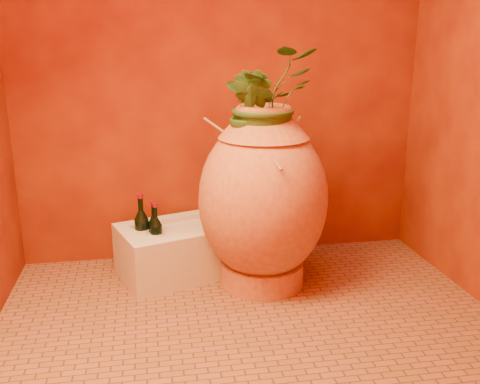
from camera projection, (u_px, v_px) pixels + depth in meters
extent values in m
plane|color=brown|center=(253.00, 328.00, 2.60)|extent=(2.50, 2.50, 0.00)
cube|color=#621105|center=(221.00, 57.00, 3.21)|extent=(2.50, 0.02, 2.50)
cylinder|color=#C87538|center=(262.00, 272.00, 3.07)|extent=(0.52, 0.52, 0.13)
ellipsoid|color=#C87538|center=(263.00, 200.00, 2.95)|extent=(0.79, 0.79, 0.89)
cone|color=#C87538|center=(264.00, 125.00, 2.83)|extent=(0.54, 0.54, 0.13)
torus|color=#C87538|center=(264.00, 110.00, 2.81)|extent=(0.33, 0.33, 0.06)
cylinder|color=olive|center=(251.00, 151.00, 2.81)|extent=(0.47, 0.27, 0.33)
cylinder|color=olive|center=(265.00, 146.00, 2.74)|extent=(0.07, 0.48, 0.16)
cylinder|color=olive|center=(286.00, 140.00, 2.79)|extent=(0.26, 0.34, 0.20)
cube|color=beige|center=(178.00, 252.00, 3.17)|extent=(0.76, 0.63, 0.27)
cube|color=beige|center=(175.00, 218.00, 3.30)|extent=(0.65, 0.29, 0.03)
cube|color=beige|center=(179.00, 239.00, 2.96)|extent=(0.65, 0.29, 0.03)
cube|color=beige|center=(127.00, 231.00, 3.08)|extent=(0.17, 0.29, 0.03)
cube|color=beige|center=(225.00, 225.00, 3.18)|extent=(0.17, 0.29, 0.03)
cylinder|color=black|center=(157.00, 239.00, 3.05)|extent=(0.07, 0.07, 0.17)
cone|color=black|center=(156.00, 222.00, 3.02)|extent=(0.07, 0.07, 0.05)
cylinder|color=black|center=(155.00, 212.00, 3.01)|extent=(0.02, 0.02, 0.07)
cylinder|color=maroon|center=(155.00, 205.00, 3.00)|extent=(0.03, 0.03, 0.02)
cylinder|color=silver|center=(157.00, 239.00, 3.05)|extent=(0.07, 0.07, 0.07)
cylinder|color=black|center=(142.00, 236.00, 3.07)|extent=(0.08, 0.08, 0.20)
cone|color=black|center=(141.00, 215.00, 3.03)|extent=(0.08, 0.08, 0.05)
cylinder|color=black|center=(141.00, 204.00, 3.02)|extent=(0.03, 0.03, 0.08)
cylinder|color=maroon|center=(140.00, 196.00, 3.00)|extent=(0.03, 0.03, 0.03)
cylinder|color=silver|center=(142.00, 236.00, 3.07)|extent=(0.09, 0.09, 0.09)
cylinder|color=black|center=(155.00, 237.00, 3.09)|extent=(0.07, 0.07, 0.17)
cone|color=black|center=(154.00, 219.00, 3.06)|extent=(0.07, 0.07, 0.05)
cylinder|color=black|center=(154.00, 210.00, 3.04)|extent=(0.02, 0.02, 0.07)
cylinder|color=maroon|center=(153.00, 203.00, 3.03)|extent=(0.03, 0.03, 0.02)
cylinder|color=silver|center=(155.00, 237.00, 3.09)|extent=(0.07, 0.07, 0.08)
cylinder|color=#A67A26|center=(244.00, 117.00, 3.26)|extent=(0.02, 0.14, 0.02)
cylinder|color=#A67A26|center=(246.00, 126.00, 3.20)|extent=(0.02, 0.02, 0.08)
torus|color=#A67A26|center=(244.00, 109.00, 3.24)|extent=(0.07, 0.01, 0.07)
cylinder|color=#A67A26|center=(244.00, 113.00, 3.25)|extent=(0.01, 0.01, 0.05)
imported|color=#27491A|center=(266.00, 101.00, 2.80)|extent=(0.62, 0.59, 0.55)
imported|color=#27491A|center=(252.00, 113.00, 2.75)|extent=(0.31, 0.32, 0.45)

